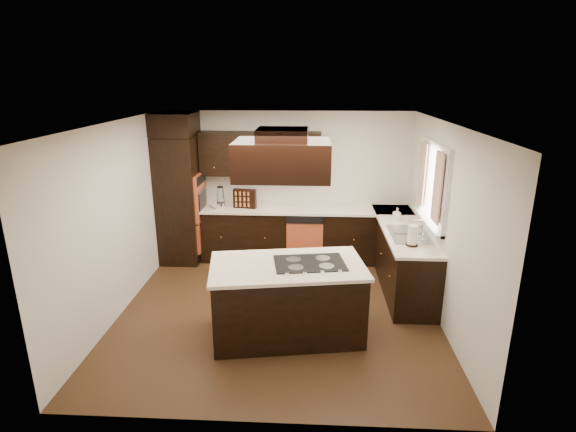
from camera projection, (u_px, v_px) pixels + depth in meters
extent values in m
cube|color=#52351D|center=(278.00, 310.00, 6.13)|extent=(4.20, 4.20, 0.02)
cube|color=white|center=(277.00, 123.00, 5.38)|extent=(4.20, 4.20, 0.02)
cube|color=beige|center=(287.00, 185.00, 7.76)|extent=(4.20, 0.02, 2.50)
cube|color=beige|center=(259.00, 301.00, 3.74)|extent=(4.20, 0.02, 2.50)
cube|color=beige|center=(117.00, 220.00, 5.86)|extent=(0.02, 4.20, 2.50)
cube|color=beige|center=(445.00, 225.00, 5.64)|extent=(0.02, 4.20, 2.50)
cube|color=black|center=(180.00, 200.00, 7.52)|extent=(0.65, 0.75, 2.12)
cube|color=#CB5430|center=(200.00, 197.00, 7.49)|extent=(0.05, 0.62, 0.78)
cube|color=black|center=(288.00, 235.00, 7.71)|extent=(2.93, 0.60, 0.88)
cube|color=black|center=(402.00, 257.00, 6.76)|extent=(0.60, 2.40, 0.88)
cube|color=#F8E6CD|center=(288.00, 209.00, 7.56)|extent=(2.93, 0.63, 0.04)
cube|color=#F8E6CD|center=(403.00, 228.00, 6.62)|extent=(0.63, 2.40, 0.04)
cube|color=black|center=(260.00, 154.00, 7.45)|extent=(2.00, 0.34, 0.72)
cube|color=#CB5430|center=(305.00, 243.00, 7.42)|extent=(0.60, 0.05, 0.72)
cube|color=silver|center=(433.00, 184.00, 6.05)|extent=(0.06, 1.32, 1.12)
cube|color=white|center=(436.00, 184.00, 6.05)|extent=(0.00, 1.20, 1.00)
cube|color=beige|center=(438.00, 188.00, 5.64)|extent=(0.02, 0.34, 0.90)
cube|color=beige|center=(422.00, 174.00, 6.44)|extent=(0.02, 0.34, 0.90)
cube|color=silver|center=(409.00, 234.00, 6.28)|extent=(0.52, 0.84, 0.01)
cube|color=black|center=(287.00, 301.00, 5.43)|extent=(1.88, 1.22, 0.88)
cube|color=#F8E6CD|center=(287.00, 266.00, 5.29)|extent=(1.95, 1.29, 0.04)
cube|color=black|center=(310.00, 263.00, 5.31)|extent=(0.90, 0.67, 0.01)
cube|color=black|center=(282.00, 160.00, 4.95)|extent=(1.05, 0.72, 0.42)
cube|color=black|center=(282.00, 135.00, 4.87)|extent=(0.55, 0.50, 0.13)
cylinder|color=silver|center=(221.00, 206.00, 7.52)|extent=(0.15, 0.15, 0.10)
cone|color=silver|center=(220.00, 195.00, 7.46)|extent=(0.13, 0.13, 0.26)
cube|color=black|center=(245.00, 199.00, 7.52)|extent=(0.40, 0.16, 0.32)
imported|color=silver|center=(218.00, 206.00, 7.59)|extent=(0.32, 0.32, 0.06)
imported|color=silver|center=(397.00, 214.00, 6.88)|extent=(0.12, 0.12, 0.20)
cylinder|color=silver|center=(413.00, 236.00, 5.83)|extent=(0.15, 0.15, 0.28)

